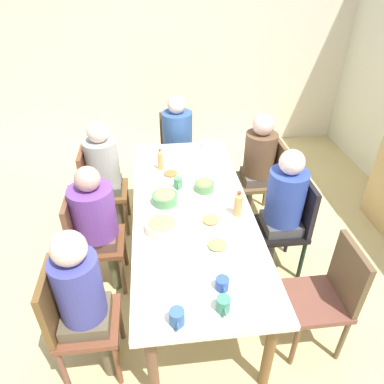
% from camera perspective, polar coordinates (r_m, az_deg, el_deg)
% --- Properties ---
extents(ground_plane, '(6.29, 6.29, 0.00)m').
position_cam_1_polar(ground_plane, '(3.32, 0.00, -12.73)').
color(ground_plane, '#CCB97C').
extents(wall_left, '(0.12, 5.16, 2.60)m').
position_cam_1_polar(wall_left, '(5.06, -3.76, 21.35)').
color(wall_left, beige).
rests_on(wall_left, ground_plane).
extents(dining_table, '(2.28, 0.93, 0.74)m').
position_cam_1_polar(dining_table, '(2.87, 0.00, -3.65)').
color(dining_table, white).
rests_on(dining_table, ground_plane).
extents(chair_0, '(0.40, 0.40, 0.90)m').
position_cam_1_polar(chair_0, '(4.24, -2.40, 7.36)').
color(chair_0, brown).
rests_on(chair_0, ground_plane).
extents(person_0, '(0.34, 0.34, 1.15)m').
position_cam_1_polar(person_0, '(4.07, -2.36, 9.18)').
color(person_0, '#353244').
rests_on(person_0, ground_plane).
extents(chair_1, '(0.40, 0.40, 0.90)m').
position_cam_1_polar(chair_1, '(2.49, -18.46, -18.46)').
color(chair_1, brown).
rests_on(chair_1, ground_plane).
extents(person_1, '(0.30, 0.30, 1.19)m').
position_cam_1_polar(person_1, '(2.32, -17.09, -15.44)').
color(person_1, brown).
rests_on(person_1, ground_plane).
extents(chair_2, '(0.40, 0.40, 0.90)m').
position_cam_1_polar(chair_2, '(3.61, -14.83, 0.99)').
color(chair_2, brown).
rests_on(chair_2, ground_plane).
extents(person_2, '(0.31, 0.31, 1.18)m').
position_cam_1_polar(person_2, '(3.50, -13.83, 3.79)').
color(person_2, '#4F5345').
rests_on(person_2, ground_plane).
extents(chair_3, '(0.40, 0.40, 0.90)m').
position_cam_1_polar(chair_3, '(3.01, -16.26, -6.94)').
color(chair_3, brown).
rests_on(chair_3, ground_plane).
extents(person_3, '(0.34, 0.34, 1.15)m').
position_cam_1_polar(person_3, '(2.88, -15.11, -3.98)').
color(person_3, brown).
rests_on(person_3, ground_plane).
extents(chair_4, '(0.40, 0.40, 0.90)m').
position_cam_1_polar(chair_4, '(3.15, 15.44, -4.62)').
color(chair_4, black).
rests_on(chair_4, ground_plane).
extents(person_4, '(0.31, 0.31, 1.20)m').
position_cam_1_polar(person_4, '(3.00, 14.43, -1.68)').
color(person_4, '#443D40').
rests_on(person_4, ground_plane).
extents(chair_5, '(0.40, 0.40, 0.90)m').
position_cam_1_polar(chair_5, '(3.73, 11.59, 2.64)').
color(chair_5, brown).
rests_on(chair_5, ground_plane).
extents(person_5, '(0.31, 0.31, 1.18)m').
position_cam_1_polar(person_5, '(3.61, 10.57, 5.28)').
color(person_5, brown).
rests_on(person_5, ground_plane).
extents(chair_6, '(0.40, 0.40, 0.90)m').
position_cam_1_polar(chair_6, '(2.66, 21.04, -14.78)').
color(chair_6, brown).
rests_on(chair_6, ground_plane).
extents(plate_0, '(0.23, 0.23, 0.04)m').
position_cam_1_polar(plate_0, '(2.67, 3.01, -4.69)').
color(plate_0, beige).
rests_on(plate_0, dining_table).
extents(plate_1, '(0.24, 0.24, 0.04)m').
position_cam_1_polar(plate_1, '(2.47, 4.05, -8.68)').
color(plate_1, silver).
rests_on(plate_1, dining_table).
extents(plate_2, '(0.23, 0.23, 0.04)m').
position_cam_1_polar(plate_2, '(3.22, -3.42, 2.82)').
color(plate_2, white).
rests_on(plate_2, dining_table).
extents(bowl_0, '(0.25, 0.25, 0.09)m').
position_cam_1_polar(bowl_0, '(2.59, -4.80, -5.40)').
color(bowl_0, beige).
rests_on(bowl_0, dining_table).
extents(bowl_1, '(0.20, 0.20, 0.10)m').
position_cam_1_polar(bowl_1, '(2.86, -4.39, -0.91)').
color(bowl_1, '#4C8853').
rests_on(bowl_1, dining_table).
extents(bowl_2, '(0.17, 0.17, 0.09)m').
position_cam_1_polar(bowl_2, '(3.01, 2.00, 1.04)').
color(bowl_2, '#538351').
rests_on(bowl_2, dining_table).
extents(cup_0, '(0.11, 0.07, 0.09)m').
position_cam_1_polar(cup_0, '(3.04, -2.24, 1.43)').
color(cup_0, '#4D855C').
rests_on(cup_0, dining_table).
extents(cup_1, '(0.12, 0.09, 0.10)m').
position_cam_1_polar(cup_1, '(2.04, -2.42, -19.45)').
color(cup_1, '#396199').
rests_on(cup_1, dining_table).
extents(cup_2, '(0.11, 0.07, 0.07)m').
position_cam_1_polar(cup_2, '(2.62, -2.17, -4.99)').
color(cup_2, white).
rests_on(cup_2, dining_table).
extents(cup_3, '(0.12, 0.08, 0.09)m').
position_cam_1_polar(cup_3, '(2.10, 5.04, -17.53)').
color(cup_3, '#3E876A').
rests_on(cup_3, dining_table).
extents(cup_4, '(0.12, 0.08, 0.08)m').
position_cam_1_polar(cup_4, '(2.20, 4.88, -14.47)').
color(cup_4, '#3151A2').
rests_on(cup_4, dining_table).
extents(cup_5, '(0.11, 0.07, 0.08)m').
position_cam_1_polar(cup_5, '(3.70, 2.25, 7.75)').
color(cup_5, white).
rests_on(cup_5, dining_table).
extents(bottle_0, '(0.05, 0.05, 0.20)m').
position_cam_1_polar(bottle_0, '(3.29, -5.11, 5.12)').
color(bottle_0, '#CF924B').
rests_on(bottle_0, dining_table).
extents(bottle_1, '(0.07, 0.07, 0.21)m').
position_cam_1_polar(bottle_1, '(2.72, 7.41, -1.94)').
color(bottle_1, tan).
rests_on(bottle_1, dining_table).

